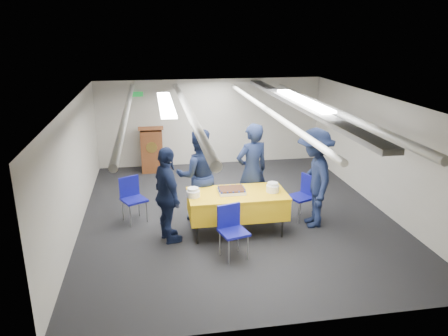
{
  "coord_description": "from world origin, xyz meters",
  "views": [
    {
      "loc": [
        -1.58,
        -7.95,
        3.61
      ],
      "look_at": [
        -0.26,
        -0.2,
        1.05
      ],
      "focal_mm": 35.0,
      "sensor_mm": 36.0,
      "label": 1
    }
  ],
  "objects_px": {
    "serving_table": "(237,204)",
    "sailor_b": "(199,175)",
    "sailor_c": "(168,195)",
    "chair_left": "(132,195)",
    "sheet_cake": "(232,190)",
    "chair_right": "(304,192)",
    "podium": "(152,148)",
    "chair_near": "(231,226)",
    "sailor_d": "(314,178)",
    "sailor_a": "(252,171)"
  },
  "relations": [
    {
      "from": "sheet_cake",
      "to": "sailor_b",
      "type": "bearing_deg",
      "value": 127.79
    },
    {
      "from": "sailor_a",
      "to": "sailor_c",
      "type": "bearing_deg",
      "value": 6.02
    },
    {
      "from": "chair_left",
      "to": "sailor_d",
      "type": "height_order",
      "value": "sailor_d"
    },
    {
      "from": "sailor_c",
      "to": "chair_right",
      "type": "bearing_deg",
      "value": -95.37
    },
    {
      "from": "chair_near",
      "to": "sailor_b",
      "type": "relative_size",
      "value": 0.48
    },
    {
      "from": "sailor_a",
      "to": "sailor_c",
      "type": "height_order",
      "value": "sailor_a"
    },
    {
      "from": "sailor_a",
      "to": "sailor_b",
      "type": "xyz_separation_m",
      "value": [
        -1.03,
        0.05,
        -0.04
      ]
    },
    {
      "from": "chair_right",
      "to": "chair_left",
      "type": "bearing_deg",
      "value": 172.32
    },
    {
      "from": "podium",
      "to": "serving_table",
      "type": "bearing_deg",
      "value": -69.09
    },
    {
      "from": "chair_right",
      "to": "sailor_a",
      "type": "distance_m",
      "value": 1.1
    },
    {
      "from": "serving_table",
      "to": "sailor_a",
      "type": "distance_m",
      "value": 0.86
    },
    {
      "from": "serving_table",
      "to": "sailor_c",
      "type": "relative_size",
      "value": 1.03
    },
    {
      "from": "sheet_cake",
      "to": "chair_near",
      "type": "distance_m",
      "value": 0.91
    },
    {
      "from": "serving_table",
      "to": "sailor_d",
      "type": "distance_m",
      "value": 1.51
    },
    {
      "from": "chair_left",
      "to": "sailor_b",
      "type": "height_order",
      "value": "sailor_b"
    },
    {
      "from": "serving_table",
      "to": "podium",
      "type": "distance_m",
      "value": 4.13
    },
    {
      "from": "sheet_cake",
      "to": "sailor_d",
      "type": "relative_size",
      "value": 0.26
    },
    {
      "from": "sheet_cake",
      "to": "podium",
      "type": "distance_m",
      "value": 4.07
    },
    {
      "from": "serving_table",
      "to": "chair_near",
      "type": "xyz_separation_m",
      "value": [
        -0.26,
        -0.82,
        -0.03
      ]
    },
    {
      "from": "chair_near",
      "to": "sailor_b",
      "type": "distance_m",
      "value": 1.6
    },
    {
      "from": "sheet_cake",
      "to": "chair_left",
      "type": "relative_size",
      "value": 0.56
    },
    {
      "from": "podium",
      "to": "sheet_cake",
      "type": "bearing_deg",
      "value": -70.19
    },
    {
      "from": "sheet_cake",
      "to": "sailor_a",
      "type": "distance_m",
      "value": 0.81
    },
    {
      "from": "sheet_cake",
      "to": "chair_left",
      "type": "distance_m",
      "value": 1.99
    },
    {
      "from": "sheet_cake",
      "to": "chair_right",
      "type": "relative_size",
      "value": 0.56
    },
    {
      "from": "serving_table",
      "to": "sailor_d",
      "type": "xyz_separation_m",
      "value": [
        1.46,
        0.07,
        0.38
      ]
    },
    {
      "from": "sheet_cake",
      "to": "chair_right",
      "type": "height_order",
      "value": "chair_right"
    },
    {
      "from": "chair_near",
      "to": "sailor_b",
      "type": "bearing_deg",
      "value": 103.12
    },
    {
      "from": "sailor_b",
      "to": "sailor_c",
      "type": "xyz_separation_m",
      "value": [
        -0.63,
        -0.82,
        -0.05
      ]
    },
    {
      "from": "podium",
      "to": "chair_near",
      "type": "height_order",
      "value": "podium"
    },
    {
      "from": "sheet_cake",
      "to": "chair_right",
      "type": "distance_m",
      "value": 1.58
    },
    {
      "from": "sailor_b",
      "to": "chair_near",
      "type": "bearing_deg",
      "value": 102.5
    },
    {
      "from": "chair_right",
      "to": "sailor_d",
      "type": "relative_size",
      "value": 0.46
    },
    {
      "from": "serving_table",
      "to": "sailor_b",
      "type": "distance_m",
      "value": 0.98
    },
    {
      "from": "serving_table",
      "to": "sailor_c",
      "type": "xyz_separation_m",
      "value": [
        -1.24,
        -0.13,
        0.29
      ]
    },
    {
      "from": "sheet_cake",
      "to": "chair_right",
      "type": "xyz_separation_m",
      "value": [
        1.51,
        0.37,
        -0.28
      ]
    },
    {
      "from": "serving_table",
      "to": "sailor_b",
      "type": "height_order",
      "value": "sailor_b"
    },
    {
      "from": "sheet_cake",
      "to": "sailor_c",
      "type": "height_order",
      "value": "sailor_c"
    },
    {
      "from": "podium",
      "to": "sailor_c",
      "type": "relative_size",
      "value": 0.73
    },
    {
      "from": "sailor_d",
      "to": "chair_near",
      "type": "bearing_deg",
      "value": -56.43
    },
    {
      "from": "serving_table",
      "to": "sheet_cake",
      "type": "relative_size",
      "value": 3.63
    },
    {
      "from": "podium",
      "to": "chair_near",
      "type": "bearing_deg",
      "value": -75.4
    },
    {
      "from": "sailor_a",
      "to": "sailor_d",
      "type": "distance_m",
      "value": 1.19
    },
    {
      "from": "podium",
      "to": "chair_left",
      "type": "distance_m",
      "value": 3.03
    },
    {
      "from": "chair_left",
      "to": "sailor_c",
      "type": "height_order",
      "value": "sailor_c"
    },
    {
      "from": "serving_table",
      "to": "sheet_cake",
      "type": "distance_m",
      "value": 0.27
    },
    {
      "from": "chair_right",
      "to": "sailor_a",
      "type": "bearing_deg",
      "value": 166.58
    },
    {
      "from": "chair_left",
      "to": "sailor_a",
      "type": "xyz_separation_m",
      "value": [
        2.31,
        -0.21,
        0.41
      ]
    },
    {
      "from": "chair_left",
      "to": "sailor_b",
      "type": "relative_size",
      "value": 0.48
    },
    {
      "from": "chair_near",
      "to": "chair_right",
      "type": "xyz_separation_m",
      "value": [
        1.66,
        1.23,
        0.0
      ]
    }
  ]
}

